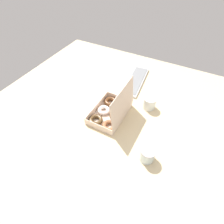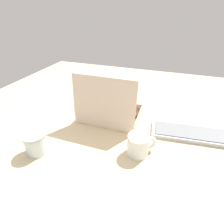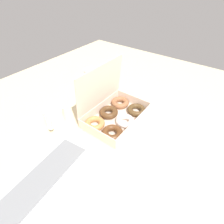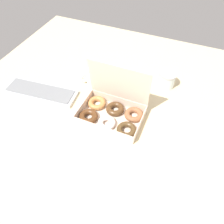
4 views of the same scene
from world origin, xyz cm
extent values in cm
cube|color=beige|center=(0.00, 0.00, -1.00)|extent=(180.00, 180.00, 2.00)
cube|color=beige|center=(-1.86, 1.82, 0.20)|extent=(31.95, 21.67, 0.40)
cube|color=beige|center=(-17.56, 1.91, 2.97)|extent=(0.53, 21.48, 5.13)
cube|color=beige|center=(13.85, 1.72, 2.97)|extent=(0.53, 21.48, 5.13)
cube|color=beige|center=(-1.92, -8.72, 2.97)|extent=(31.02, 0.59, 5.13)
cube|color=beige|center=(-1.79, 12.36, 2.97)|extent=(31.02, 0.59, 5.13)
cube|color=beige|center=(-1.80, 11.58, 16.23)|extent=(31.83, 2.54, 21.43)
torus|color=#553119|center=(-12.21, -3.08, 1.85)|extent=(13.11, 13.11, 3.10)
torus|color=silver|center=(-2.03, -3.24, 1.85)|extent=(12.32, 12.32, 2.70)
torus|color=#4E381E|center=(8.56, -3.45, 1.85)|extent=(11.64, 11.64, 2.80)
torus|color=#BC7C44|center=(-12.35, 7.29, 1.85)|extent=(12.56, 12.56, 2.91)
torus|color=#4E321B|center=(-1.67, 7.10, 1.85)|extent=(10.00, 10.00, 3.10)
torus|color=brown|center=(8.75, 7.11, 1.85)|extent=(10.33, 10.33, 2.99)
cube|color=#B8BCC1|center=(-46.37, 3.63, 0.90)|extent=(43.20, 17.07, 1.80)
cube|color=gray|center=(-46.37, 3.63, 2.00)|extent=(39.64, 14.68, 0.40)
cylinder|color=white|center=(-21.92, 24.14, 4.54)|extent=(9.04, 9.04, 9.08)
torus|color=white|center=(-25.99, 21.51, 4.54)|extent=(6.52, 5.01, 6.71)
cylinder|color=black|center=(-21.92, 24.14, 7.44)|extent=(7.95, 7.95, 0.54)
cylinder|color=silver|center=(18.69, 37.23, 4.09)|extent=(8.72, 8.72, 8.18)
cylinder|color=#B2B2B7|center=(18.69, 37.23, 8.68)|extent=(9.16, 9.16, 1.00)
cube|color=white|center=(16.67, -20.59, 0.07)|extent=(10.04, 8.54, 0.15)
camera|label=1|loc=(72.26, 42.63, 93.80)|focal=28.00mm
camera|label=2|loc=(-29.50, 79.09, 53.69)|focal=28.00mm
camera|label=3|loc=(-56.18, -35.48, 59.35)|focal=28.00mm
camera|label=4|loc=(26.26, -64.49, 87.51)|focal=35.00mm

